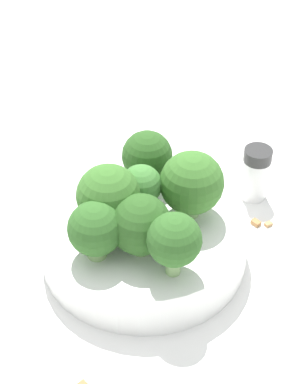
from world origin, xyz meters
TOP-DOWN VIEW (x-y plane):
  - ground_plane at (0.00, 0.00)m, footprint 3.00×3.00m
  - bowl at (0.00, 0.00)m, footprint 0.20×0.20m
  - broccoli_floret_0 at (-0.01, -0.04)m, footprint 0.06×0.06m
  - broccoli_floret_1 at (-0.00, 0.03)m, footprint 0.06×0.06m
  - broccoli_floret_2 at (-0.04, 0.02)m, footprint 0.05×0.05m
  - broccoli_floret_3 at (0.05, -0.02)m, footprint 0.05×0.05m
  - broccoli_floret_4 at (-0.03, 0.06)m, footprint 0.05×0.05m
  - broccoli_floret_5 at (-0.07, -0.00)m, footprint 0.05×0.05m
  - broccoli_floret_6 at (0.01, -0.00)m, footprint 0.04×0.04m
  - pepper_shaker at (0.04, -0.14)m, footprint 0.03×0.03m
  - almond_crumb_0 at (-0.00, -0.12)m, footprint 0.01×0.01m
  - almond_crumb_2 at (-0.01, -0.14)m, footprint 0.01×0.01m

SIDE VIEW (x-z plane):
  - ground_plane at x=0.00m, z-range 0.00..0.00m
  - almond_crumb_2 at x=-0.01m, z-range 0.00..0.01m
  - almond_crumb_0 at x=0.00m, z-range 0.00..0.01m
  - bowl at x=0.00m, z-range 0.00..0.05m
  - pepper_shaker at x=0.04m, z-range 0.00..0.06m
  - broccoli_floret_4 at x=-0.03m, z-range 0.05..0.11m
  - broccoli_floret_2 at x=-0.04m, z-range 0.05..0.11m
  - broccoli_floret_3 at x=0.05m, z-range 0.05..0.11m
  - broccoli_floret_6 at x=0.01m, z-range 0.05..0.11m
  - broccoli_floret_0 at x=-0.01m, z-range 0.05..0.12m
  - broccoli_floret_5 at x=-0.07m, z-range 0.05..0.12m
  - broccoli_floret_1 at x=0.00m, z-range 0.05..0.12m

